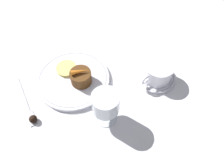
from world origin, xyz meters
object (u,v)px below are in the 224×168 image
object	(u,v)px
coffee_cup	(158,71)
fork	(27,106)
dinner_plate	(73,79)
wine_glass	(106,104)
dessert_cake	(81,77)

from	to	relation	value
coffee_cup	fork	world-z (taller)	coffee_cup
dinner_plate	wine_glass	xyz separation A→B (m)	(-0.00, 0.18, 0.07)
wine_glass	dessert_cake	size ratio (longest dim) A/B	1.74
wine_glass	fork	xyz separation A→B (m)	(0.17, -0.19, -0.08)
dinner_plate	fork	world-z (taller)	dinner_plate
coffee_cup	dinner_plate	bearing A→B (deg)	-37.74
coffee_cup	wine_glass	bearing A→B (deg)	2.04
coffee_cup	fork	distance (m)	0.43
coffee_cup	wine_glass	xyz separation A→B (m)	(0.22, 0.01, 0.04)
dinner_plate	coffee_cup	bearing A→B (deg)	142.26
wine_glass	fork	size ratio (longest dim) A/B	0.62
dinner_plate	fork	distance (m)	0.17
coffee_cup	wine_glass	world-z (taller)	wine_glass
dinner_plate	dessert_cake	bearing A→B (deg)	117.40
coffee_cup	fork	xyz separation A→B (m)	(0.39, -0.18, -0.04)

